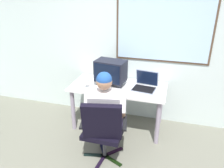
% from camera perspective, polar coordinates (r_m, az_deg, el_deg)
% --- Properties ---
extents(wall_rear, '(5.61, 0.08, 2.88)m').
position_cam_1_polar(wall_rear, '(3.52, 5.19, 12.84)').
color(wall_rear, silver).
rests_on(wall_rear, ground).
extents(desk, '(1.45, 0.70, 0.71)m').
position_cam_1_polar(desk, '(3.43, 1.59, -2.24)').
color(desk, gray).
rests_on(desk, ground).
extents(office_chair, '(0.63, 0.58, 0.93)m').
position_cam_1_polar(office_chair, '(2.75, -2.27, -11.30)').
color(office_chair, black).
rests_on(office_chair, ground).
extents(person_seated, '(0.60, 0.83, 1.21)m').
position_cam_1_polar(person_seated, '(2.91, -1.63, -6.79)').
color(person_seated, '#302948').
rests_on(person_seated, ground).
extents(crt_monitor, '(0.48, 0.34, 0.39)m').
position_cam_1_polar(crt_monitor, '(3.33, -0.37, 3.33)').
color(crt_monitor, beige).
rests_on(crt_monitor, desk).
extents(laptop, '(0.38, 0.36, 0.26)m').
position_cam_1_polar(laptop, '(3.32, 8.58, 0.01)').
color(laptop, gray).
rests_on(laptop, desk).
extents(wine_glass, '(0.07, 0.07, 0.14)m').
position_cam_1_polar(wine_glass, '(3.31, -6.48, 0.57)').
color(wine_glass, silver).
rests_on(wine_glass, desk).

